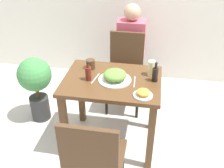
% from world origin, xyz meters
% --- Properties ---
extents(ground_plane, '(16.00, 16.00, 0.00)m').
position_xyz_m(ground_plane, '(0.00, 0.00, 0.00)').
color(ground_plane, beige).
extents(dining_table, '(0.89, 0.66, 0.75)m').
position_xyz_m(dining_table, '(0.00, 0.00, 0.61)').
color(dining_table, brown).
rests_on(dining_table, ground_plane).
extents(chair_near, '(0.42, 0.42, 0.91)m').
position_xyz_m(chair_near, '(-0.01, -0.74, 0.52)').
color(chair_near, '#4C331E').
rests_on(chair_near, ground_plane).
extents(chair_far, '(0.42, 0.42, 0.91)m').
position_xyz_m(chair_far, '(0.04, 0.69, 0.52)').
color(chair_far, '#4C331E').
rests_on(chair_far, ground_plane).
extents(food_plate, '(0.30, 0.30, 0.10)m').
position_xyz_m(food_plate, '(0.03, -0.01, 0.80)').
color(food_plate, white).
rests_on(food_plate, dining_table).
extents(side_plate, '(0.16, 0.16, 0.06)m').
position_xyz_m(side_plate, '(0.30, -0.22, 0.78)').
color(side_plate, white).
rests_on(side_plate, dining_table).
extents(drink_cup, '(0.08, 0.08, 0.09)m').
position_xyz_m(drink_cup, '(-0.24, 0.17, 0.80)').
color(drink_cup, '#4C331E').
rests_on(drink_cup, dining_table).
extents(juice_glass, '(0.07, 0.07, 0.14)m').
position_xyz_m(juice_glass, '(0.34, 0.14, 0.83)').
color(juice_glass, beige).
rests_on(juice_glass, dining_table).
extents(sauce_bottle, '(0.05, 0.05, 0.19)m').
position_xyz_m(sauce_bottle, '(0.38, 0.04, 0.83)').
color(sauce_bottle, black).
rests_on(sauce_bottle, dining_table).
extents(condiment_bottle, '(0.05, 0.05, 0.19)m').
position_xyz_m(condiment_bottle, '(-0.21, -0.04, 0.83)').
color(condiment_bottle, maroon).
rests_on(condiment_bottle, dining_table).
extents(fork_utensil, '(0.04, 0.19, 0.00)m').
position_xyz_m(fork_utensil, '(-0.15, -0.01, 0.76)').
color(fork_utensil, silver).
rests_on(fork_utensil, dining_table).
extents(spoon_utensil, '(0.02, 0.19, 0.00)m').
position_xyz_m(spoon_utensil, '(0.21, -0.01, 0.76)').
color(spoon_utensil, silver).
rests_on(spoon_utensil, dining_table).
extents(potted_plant_left, '(0.37, 0.37, 0.76)m').
position_xyz_m(potted_plant_left, '(-0.89, 0.24, 0.49)').
color(potted_plant_left, '#333333').
rests_on(potted_plant_left, ground_plane).
extents(person_figure, '(0.34, 0.22, 1.17)m').
position_xyz_m(person_figure, '(0.06, 1.03, 0.58)').
color(person_figure, '#2D3347').
rests_on(person_figure, ground_plane).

